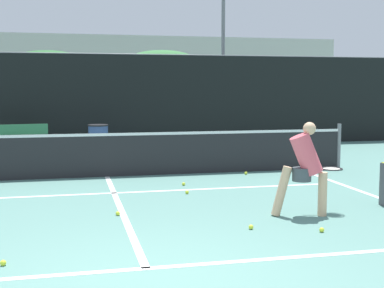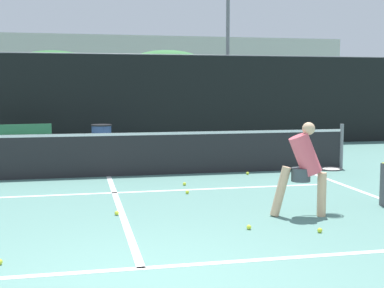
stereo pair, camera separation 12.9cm
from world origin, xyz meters
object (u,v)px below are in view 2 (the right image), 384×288
player_practicing (304,166)px  parked_car (207,120)px  trash_bin (102,138)px  courtside_bench (19,138)px

player_practicing → parked_car: 13.36m
player_practicing → trash_bin: (-2.61, 8.77, -0.35)m
trash_bin → parked_car: size_ratio=0.19×
courtside_bench → trash_bin: 2.38m
player_practicing → trash_bin: size_ratio=1.73×
player_practicing → parked_car: parked_car is taller
courtside_bench → trash_bin: (2.38, -0.01, -0.06)m
player_practicing → courtside_bench: size_ratio=0.74×
player_practicing → courtside_bench: player_practicing is taller
player_practicing → trash_bin: player_practicing is taller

